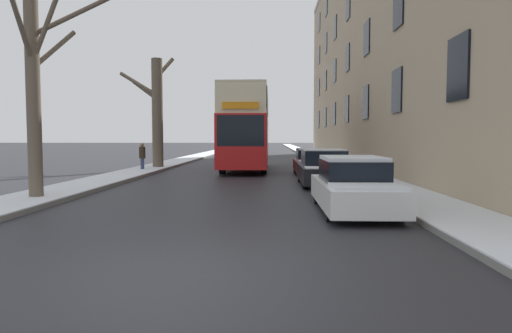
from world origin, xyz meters
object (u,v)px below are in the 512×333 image
parked_car_0 (353,186)px  parked_car_2 (311,162)px  parked_car_1 (324,169)px  bare_tree_left_1 (156,111)px  oncoming_van (246,145)px  pedestrian_left_sidewalk (142,156)px  bare_tree_left_0 (36,77)px  double_decker_bus (246,125)px

parked_car_0 → parked_car_2: parked_car_0 is taller
parked_car_1 → parked_car_2: (0.00, 5.41, -0.04)m
bare_tree_left_1 → parked_car_0: (8.79, -15.19, -2.79)m
bare_tree_left_1 → parked_car_0: bearing=-59.9°
bare_tree_left_1 → oncoming_van: bare_tree_left_1 is taller
parked_car_0 → pedestrian_left_sidewalk: (-9.10, 13.16, 0.23)m
pedestrian_left_sidewalk → parked_car_2: bearing=-126.1°
parked_car_1 → pedestrian_left_sidewalk: size_ratio=2.76×
parked_car_2 → pedestrian_left_sidewalk: (-9.10, 1.31, 0.26)m
bare_tree_left_0 → parked_car_0: (8.83, -1.54, -2.96)m
bare_tree_left_1 → parked_car_2: 9.82m
double_decker_bus → parked_car_1: 9.28m
bare_tree_left_0 → pedestrian_left_sidewalk: size_ratio=4.33×
bare_tree_left_1 → parked_car_1: 12.72m
oncoming_van → pedestrian_left_sidewalk: (-4.48, -21.48, -0.30)m
double_decker_bus → parked_car_0: (3.50, -14.81, -1.94)m
pedestrian_left_sidewalk → bare_tree_left_0: bearing=153.4°
double_decker_bus → parked_car_2: (3.50, -2.96, -1.97)m
parked_car_0 → oncoming_van: (-4.62, 34.64, 0.53)m
parked_car_0 → oncoming_van: size_ratio=0.91×
double_decker_bus → parked_car_2: bearing=-40.3°
pedestrian_left_sidewalk → parked_car_1: bearing=-154.4°
pedestrian_left_sidewalk → oncoming_van: bearing=-39.7°
bare_tree_left_0 → oncoming_van: size_ratio=1.39×
bare_tree_left_1 → parked_car_1: bare_tree_left_1 is taller
parked_car_1 → parked_car_2: 5.41m
double_decker_bus → parked_car_0: size_ratio=2.25×
parked_car_0 → pedestrian_left_sidewalk: 16.00m
oncoming_van → bare_tree_left_1: bearing=-102.1°
oncoming_van → parked_car_2: bearing=-78.5°
bare_tree_left_1 → parked_car_1: size_ratio=1.53×
parked_car_2 → oncoming_van: 23.26m
bare_tree_left_0 → oncoming_van: bare_tree_left_0 is taller
parked_car_0 → pedestrian_left_sidewalk: pedestrian_left_sidewalk is taller
bare_tree_left_0 → double_decker_bus: size_ratio=0.68×
parked_car_1 → parked_car_2: size_ratio=1.07×
double_decker_bus → oncoming_van: bearing=93.2°
parked_car_1 → oncoming_van: bearing=99.3°
parked_car_0 → parked_car_1: size_ratio=1.02×
bare_tree_left_1 → double_decker_bus: bare_tree_left_1 is taller
oncoming_van → pedestrian_left_sidewalk: 21.94m
parked_car_1 → pedestrian_left_sidewalk: bearing=143.5°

